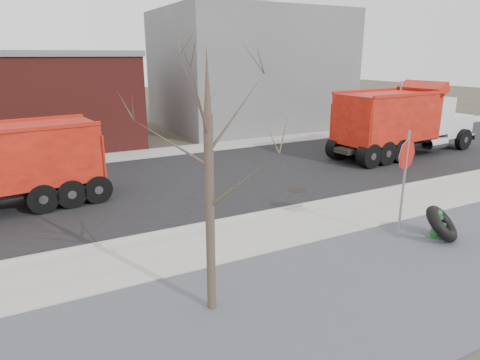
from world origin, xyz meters
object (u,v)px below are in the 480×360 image
truck_tire (442,224)px  dump_truck_red_a (402,119)px  fire_hydrant (437,225)px  stop_sign (405,167)px

truck_tire → dump_truck_red_a: 11.15m
fire_hydrant → dump_truck_red_a: bearing=27.7°
stop_sign → dump_truck_red_a: 11.26m
fire_hydrant → stop_sign: size_ratio=0.28×
truck_tire → dump_truck_red_a: size_ratio=0.16×
truck_tire → stop_sign: (-0.93, 0.66, 1.59)m
stop_sign → dump_truck_red_a: dump_truck_red_a is taller
fire_hydrant → stop_sign: (-0.98, 0.47, 1.70)m
fire_hydrant → dump_truck_red_a: 11.00m
stop_sign → dump_truck_red_a: (8.30, 7.59, -0.22)m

